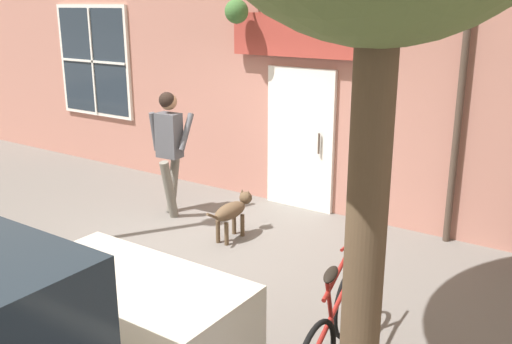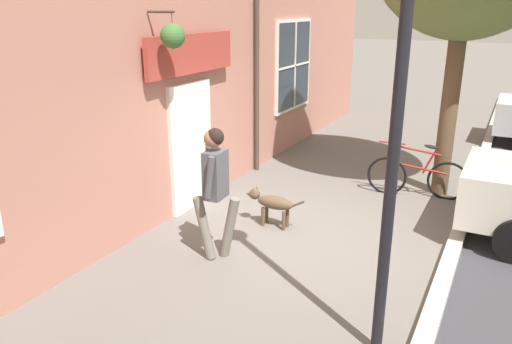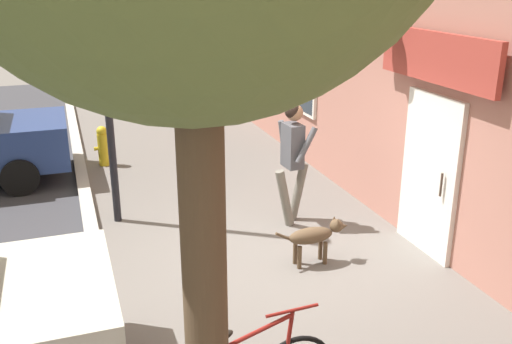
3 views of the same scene
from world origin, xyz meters
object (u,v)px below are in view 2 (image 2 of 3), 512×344
object	(u,v)px
dog_on_leash	(272,203)
leaning_bicycle	(417,176)
street_lamp	(406,18)
pedestrian_walking	(215,181)

from	to	relation	value
dog_on_leash	leaning_bicycle	xyz separation A→B (m)	(1.73, 2.34, -0.00)
street_lamp	leaning_bicycle	bearing A→B (deg)	96.23
pedestrian_walking	dog_on_leash	distance (m)	1.46
pedestrian_walking	dog_on_leash	bearing A→B (deg)	80.70
leaning_bicycle	pedestrian_walking	bearing A→B (deg)	-118.21
pedestrian_walking	dog_on_leash	world-z (taller)	pedestrian_walking
pedestrian_walking	street_lamp	distance (m)	3.31
pedestrian_walking	street_lamp	xyz separation A→B (m)	(2.43, -0.91, 2.06)
street_lamp	pedestrian_walking	bearing A→B (deg)	159.48
pedestrian_walking	street_lamp	world-z (taller)	street_lamp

